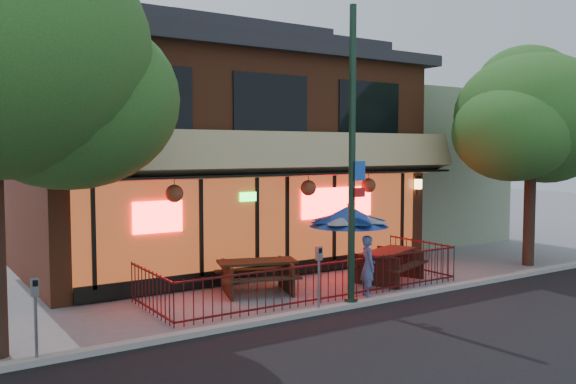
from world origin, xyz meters
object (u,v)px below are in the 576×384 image
street_tree_right (531,109)px  pedestrian (368,266)px  patio_umbrella (349,216)px  parking_meter_near (319,268)px  picnic_table_left (257,272)px  parking_meter_far (35,306)px  picnic_table_right (388,261)px  street_light (352,173)px

street_tree_right → pedestrian: size_ratio=4.53×
street_tree_right → patio_umbrella: street_tree_right is taller
pedestrian → parking_meter_near: bearing=128.9°
patio_umbrella → pedestrian: size_ratio=1.50×
picnic_table_left → parking_meter_far: parking_meter_far is taller
street_tree_right → pedestrian: 8.25m
picnic_table_right → pedestrian: (-1.67, -1.09, 0.21)m
street_light → picnic_table_left: (-1.19, 2.34, -2.59)m
picnic_table_right → patio_umbrella: 2.36m
street_light → picnic_table_left: 3.69m
parking_meter_far → patio_umbrella: bearing=8.6°
patio_umbrella → parking_meter_near: size_ratio=1.53×
parking_meter_far → picnic_table_right: bearing=9.9°
street_light → parking_meter_far: street_light is taller
street_light → picnic_table_right: street_light is taller
street_light → picnic_table_left: bearing=117.0°
parking_meter_near → pedestrian: bearing=16.6°
street_tree_right → patio_umbrella: size_ratio=3.01×
parking_meter_near → picnic_table_left: bearing=94.5°
picnic_table_right → parking_meter_near: parking_meter_near is taller
patio_umbrella → street_light: bearing=-126.0°
picnic_table_left → patio_umbrella: bearing=-31.9°
pedestrian → parking_meter_near: size_ratio=1.02×
street_tree_right → picnic_table_left: 10.32m
parking_meter_near → parking_meter_far: 6.00m
street_tree_right → pedestrian: bearing=-176.1°
street_tree_right → picnic_table_left: size_ratio=2.97×
street_tree_right → parking_meter_near: bearing=-173.3°
patio_umbrella → picnic_table_left: bearing=148.1°
street_tree_right → pedestrian: street_tree_right is taller
picnic_table_right → pedestrian: pedestrian is taller
picnic_table_left → patio_umbrella: 2.75m
street_tree_right → street_light: bearing=-173.0°
patio_umbrella → parking_meter_far: (-7.81, -1.18, -0.97)m
street_light → street_tree_right: (8.04, 0.99, 1.81)m
street_light → pedestrian: (0.95, 0.50, -2.37)m
patio_umbrella → parking_meter_far: 7.95m
street_tree_right → picnic_table_right: (-5.42, 0.60, -4.39)m
street_light → patio_umbrella: size_ratio=3.00×
street_light → patio_umbrella: (0.80, 1.10, -1.16)m
picnic_table_left → parking_meter_near: (0.19, -2.42, 0.47)m
picnic_table_left → parking_meter_far: bearing=-157.4°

